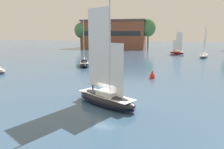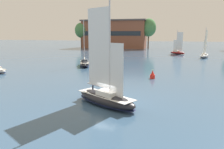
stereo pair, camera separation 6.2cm
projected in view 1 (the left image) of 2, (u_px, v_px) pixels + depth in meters
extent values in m
plane|color=#385675|center=(106.00, 105.00, 25.48)|extent=(400.00, 400.00, 0.00)
cube|color=brown|center=(114.00, 35.00, 120.56)|extent=(33.86, 13.94, 14.48)
cube|color=#1E2833|center=(111.00, 33.00, 113.72)|extent=(30.47, 0.10, 2.32)
cube|color=#514C4C|center=(114.00, 21.00, 119.13)|extent=(35.06, 15.14, 0.70)
cylinder|color=#4C3828|center=(81.00, 41.00, 120.10)|extent=(0.59, 0.59, 7.39)
ellipsoid|color=#477F47|center=(81.00, 30.00, 118.99)|extent=(6.65, 6.65, 8.13)
cylinder|color=brown|center=(148.00, 41.00, 113.82)|extent=(0.67, 0.67, 8.38)
ellipsoid|color=#477F47|center=(148.00, 28.00, 112.55)|extent=(7.55, 7.55, 9.22)
ellipsoid|color=#232328|center=(106.00, 99.00, 25.34)|extent=(8.78, 6.55, 1.49)
ellipsoid|color=#19234C|center=(106.00, 102.00, 25.42)|extent=(8.87, 6.62, 0.18)
cube|color=silver|center=(106.00, 95.00, 25.26)|extent=(7.68, 5.68, 0.06)
cube|color=silver|center=(108.00, 93.00, 24.89)|extent=(2.98, 2.72, 0.61)
cylinder|color=silver|center=(110.00, 48.00, 23.74)|extent=(0.17, 0.17, 10.94)
cylinder|color=silver|center=(98.00, 86.00, 25.97)|extent=(3.47, 2.13, 0.15)
cube|color=white|center=(99.00, 48.00, 25.01)|extent=(3.14, 1.87, 8.97)
cube|color=white|center=(117.00, 71.00, 23.47)|extent=(1.67, 1.00, 6.02)
cylinder|color=#232838|center=(93.00, 87.00, 27.19)|extent=(0.27, 0.27, 0.85)
cylinder|color=#262628|center=(93.00, 81.00, 27.05)|extent=(0.47, 0.47, 0.65)
sphere|color=tan|center=(93.00, 78.00, 26.97)|extent=(0.24, 0.24, 0.24)
ellipsoid|color=#232328|center=(84.00, 63.00, 55.04)|extent=(5.18, 8.40, 1.38)
ellipsoid|color=#19234C|center=(84.00, 65.00, 55.11)|extent=(5.23, 8.49, 0.17)
cube|color=#BCB7A8|center=(84.00, 62.00, 54.96)|extent=(4.47, 7.36, 0.06)
cube|color=#333D4C|center=(84.00, 60.00, 55.30)|extent=(2.34, 2.71, 0.57)
cylinder|color=silver|center=(84.00, 41.00, 54.63)|extent=(0.16, 0.16, 10.18)
cylinder|color=silver|center=(84.00, 59.00, 53.66)|extent=(1.51, 3.45, 0.14)
cylinder|color=silver|center=(84.00, 59.00, 53.64)|extent=(1.45, 3.14, 0.22)
ellipsoid|color=silver|center=(204.00, 56.00, 73.86)|extent=(4.32, 7.50, 1.23)
ellipsoid|color=#19234C|center=(204.00, 57.00, 73.93)|extent=(4.36, 7.57, 0.15)
cube|color=silver|center=(204.00, 55.00, 73.79)|extent=(3.72, 6.57, 0.06)
cube|color=beige|center=(204.00, 54.00, 73.44)|extent=(2.01, 2.38, 0.51)
cylinder|color=silver|center=(205.00, 41.00, 72.46)|extent=(0.14, 0.14, 9.04)
cylinder|color=silver|center=(205.00, 52.00, 74.51)|extent=(1.20, 3.11, 0.12)
cube|color=silver|center=(206.00, 41.00, 73.70)|extent=(1.02, 2.83, 7.41)
cube|color=silver|center=(204.00, 47.00, 72.11)|extent=(0.55, 1.51, 4.97)
ellipsoid|color=maroon|center=(177.00, 53.00, 85.79)|extent=(6.25, 5.95, 1.15)
ellipsoid|color=#19234C|center=(177.00, 53.00, 85.85)|extent=(6.31, 6.01, 0.14)
cube|color=silver|center=(177.00, 52.00, 85.73)|extent=(5.45, 5.18, 0.06)
cube|color=beige|center=(176.00, 51.00, 85.96)|extent=(2.29, 2.25, 0.47)
cylinder|color=silver|center=(176.00, 41.00, 85.37)|extent=(0.13, 0.13, 8.43)
cylinder|color=silver|center=(179.00, 50.00, 84.79)|extent=(2.32, 2.14, 0.11)
cube|color=white|center=(179.00, 41.00, 84.24)|extent=(2.08, 1.91, 6.92)
cube|color=white|center=(175.00, 46.00, 86.42)|extent=(1.11, 1.02, 4.64)
cylinder|color=red|center=(152.00, 77.00, 40.18)|extent=(0.91, 0.91, 0.68)
cone|color=red|center=(152.00, 73.00, 40.03)|extent=(0.68, 0.68, 0.83)
sphere|color=#F2F266|center=(153.00, 70.00, 39.94)|extent=(0.16, 0.16, 0.16)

